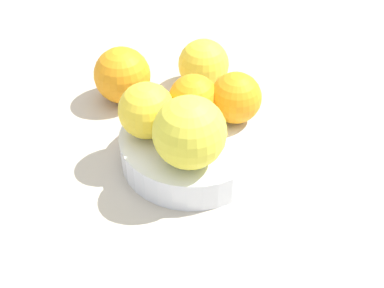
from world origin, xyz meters
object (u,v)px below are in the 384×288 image
(fruit_bowl, at_px, (192,147))
(orange_loose_0, at_px, (204,64))
(orange_in_bowl_1, at_px, (189,132))
(orange_loose_1, at_px, (122,75))
(orange_in_bowl_2, at_px, (236,98))
(orange_in_bowl_3, at_px, (147,109))
(orange_in_bowl_0, at_px, (190,99))

(fruit_bowl, bearing_deg, orange_loose_0, -2.73)
(orange_in_bowl_1, bearing_deg, orange_loose_1, 32.05)
(orange_in_bowl_1, xyz_separation_m, orange_in_bowl_2, (0.08, -0.05, -0.01))
(orange_in_bowl_2, height_order, orange_in_bowl_3, orange_in_bowl_3)
(orange_loose_1, bearing_deg, orange_loose_0, -70.97)
(orange_loose_1, bearing_deg, orange_in_bowl_1, -147.95)
(orange_in_bowl_0, xyz_separation_m, orange_loose_0, (0.13, -0.01, -0.03))
(orange_in_bowl_1, distance_m, orange_loose_0, 0.22)
(orange_loose_0, xyz_separation_m, orange_loose_1, (-0.04, 0.12, 0.00))
(orange_in_bowl_3, distance_m, orange_loose_0, 0.18)
(orange_in_bowl_0, distance_m, orange_loose_0, 0.14)
(orange_in_bowl_2, distance_m, orange_loose_1, 0.19)
(orange_loose_1, bearing_deg, orange_in_bowl_3, -156.35)
(fruit_bowl, height_order, orange_loose_1, orange_loose_1)
(fruit_bowl, relative_size, orange_loose_1, 2.22)
(orange_in_bowl_1, distance_m, orange_in_bowl_3, 0.07)
(orange_in_bowl_0, height_order, orange_in_bowl_2, orange_in_bowl_2)
(orange_in_bowl_3, relative_size, orange_loose_1, 0.85)
(orange_in_bowl_1, bearing_deg, orange_in_bowl_0, 3.15)
(orange_in_bowl_1, height_order, orange_loose_0, orange_in_bowl_1)
(orange_in_bowl_3, bearing_deg, orange_in_bowl_1, -132.68)
(orange_in_bowl_3, bearing_deg, orange_in_bowl_2, -73.53)
(fruit_bowl, height_order, orange_in_bowl_0, orange_in_bowl_0)
(orange_in_bowl_3, bearing_deg, orange_in_bowl_0, -60.48)
(fruit_bowl, distance_m, orange_in_bowl_0, 0.06)
(orange_loose_1, bearing_deg, orange_in_bowl_0, -132.17)
(orange_in_bowl_1, relative_size, orange_loose_1, 1.03)
(fruit_bowl, relative_size, orange_loose_0, 2.38)
(orange_loose_0, bearing_deg, orange_in_bowl_0, 174.69)
(fruit_bowl, distance_m, orange_loose_1, 0.17)
(orange_in_bowl_0, relative_size, orange_in_bowl_3, 0.90)
(fruit_bowl, height_order, orange_in_bowl_3, orange_in_bowl_3)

